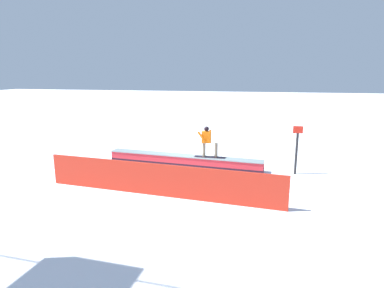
% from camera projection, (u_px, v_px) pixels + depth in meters
% --- Properties ---
extents(ground_plane, '(120.00, 120.00, 0.00)m').
position_uv_depth(ground_plane, '(184.00, 166.00, 14.94)').
color(ground_plane, white).
extents(grind_box, '(7.32, 1.26, 0.54)m').
position_uv_depth(grind_box, '(184.00, 161.00, 14.88)').
color(grind_box, red).
rests_on(grind_box, ground_plane).
extents(snowboarder, '(1.41, 0.42, 1.40)m').
position_uv_depth(snowboarder, '(207.00, 141.00, 14.31)').
color(snowboarder, black).
rests_on(snowboarder, grind_box).
extents(safety_fence, '(8.79, 0.88, 1.17)m').
position_uv_depth(safety_fence, '(159.00, 180.00, 11.26)').
color(safety_fence, red).
rests_on(safety_fence, ground_plane).
extents(trail_marker, '(0.40, 0.10, 2.09)m').
position_uv_depth(trail_marker, '(297.00, 149.00, 13.57)').
color(trail_marker, '#262628').
rests_on(trail_marker, ground_plane).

